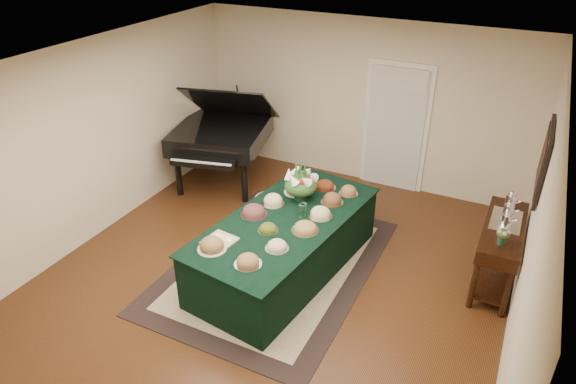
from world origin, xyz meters
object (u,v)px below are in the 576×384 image
at_px(floral_centerpiece, 301,181).
at_px(mahogany_sideboard, 502,239).
at_px(grand_piano, 221,134).
at_px(buffet_table, 286,245).

relative_size(floral_centerpiece, mahogany_sideboard, 0.32).
height_order(grand_piano, mahogany_sideboard, grand_piano).
xyz_separation_m(floral_centerpiece, mahogany_sideboard, (2.49, 0.37, -0.37)).
height_order(floral_centerpiece, grand_piano, grand_piano).
xyz_separation_m(buffet_table, floral_centerpiece, (-0.05, 0.53, 0.64)).
relative_size(buffet_table, mahogany_sideboard, 2.09).
bearing_deg(grand_piano, mahogany_sideboard, -10.40).
distance_m(buffet_table, mahogany_sideboard, 2.62).
bearing_deg(mahogany_sideboard, buffet_table, -159.73).
bearing_deg(buffet_table, mahogany_sideboard, 20.27).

